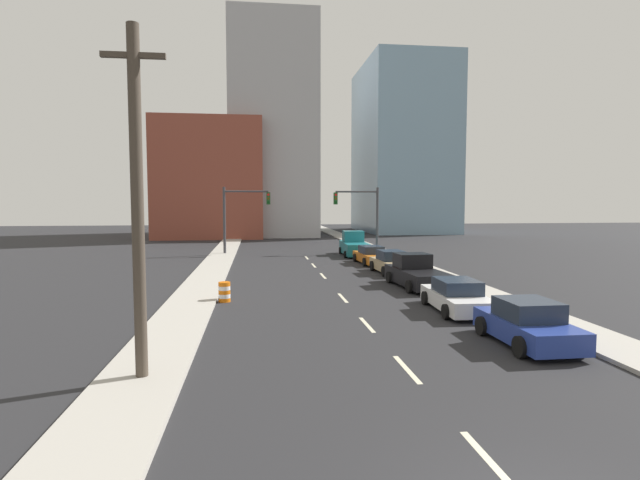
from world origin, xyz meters
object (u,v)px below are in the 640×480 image
object	(u,v)px
sedan_white	(457,297)
sedan_orange	(371,255)
sedan_tan	(391,263)
utility_pole_left_near	(137,202)
traffic_signal_left	(238,211)
sedan_blue	(528,324)
pickup_truck_black	(416,273)
traffic_barrel	(224,292)
traffic_signal_right	(365,211)
pickup_truck_teal	(354,246)

from	to	relation	value
sedan_white	sedan_orange	distance (m)	16.96
sedan_tan	utility_pole_left_near	bearing A→B (deg)	-124.83
traffic_signal_left	sedan_orange	distance (m)	13.70
sedan_blue	pickup_truck_black	xyz separation A→B (m)	(-0.05, 11.52, 0.06)
utility_pole_left_near	pickup_truck_black	size ratio (longest dim) A/B	1.70
traffic_barrel	traffic_signal_left	bearing A→B (deg)	90.38
traffic_signal_left	sedan_orange	world-z (taller)	traffic_signal_left
sedan_blue	sedan_tan	size ratio (longest dim) A/B	0.92
sedan_blue	sedan_white	size ratio (longest dim) A/B	0.88
traffic_barrel	sedan_tan	size ratio (longest dim) A/B	0.21
sedan_white	pickup_truck_black	world-z (taller)	pickup_truck_black
sedan_white	sedan_tan	xyz separation A→B (m)	(0.25, 11.70, 0.05)
utility_pole_left_near	sedan_blue	distance (m)	12.77
traffic_signal_left	traffic_signal_right	bearing A→B (deg)	0.00
sedan_white	sedan_tan	bearing A→B (deg)	91.45
sedan_orange	pickup_truck_black	bearing A→B (deg)	-92.08
traffic_signal_right	sedan_white	bearing A→B (deg)	-93.18
traffic_signal_right	utility_pole_left_near	bearing A→B (deg)	-112.03
sedan_blue	pickup_truck_black	size ratio (longest dim) A/B	0.78
pickup_truck_black	pickup_truck_teal	distance (m)	16.74
sedan_tan	pickup_truck_teal	size ratio (longest dim) A/B	0.79
traffic_signal_right	traffic_barrel	bearing A→B (deg)	-117.90
sedan_blue	pickup_truck_teal	xyz separation A→B (m)	(-0.30, 28.25, 0.17)
sedan_white	pickup_truck_black	bearing A→B (deg)	90.45
sedan_blue	traffic_signal_left	bearing A→B (deg)	109.04
traffic_signal_left	sedan_blue	world-z (taller)	traffic_signal_left
traffic_signal_left	traffic_signal_right	xyz separation A→B (m)	(11.71, 0.00, 0.00)
traffic_barrel	sedan_blue	xyz separation A→B (m)	(10.46, -8.55, 0.21)
sedan_white	sedan_tan	size ratio (longest dim) A/B	1.05
traffic_signal_right	sedan_orange	xyz separation A→B (m)	(-1.27, -8.23, -3.33)
traffic_signal_right	sedan_blue	distance (m)	30.59
pickup_truck_teal	utility_pole_left_near	bearing A→B (deg)	-108.72
sedan_blue	sedan_white	bearing A→B (deg)	93.05
traffic_signal_right	sedan_orange	distance (m)	8.97
sedan_tan	sedan_white	bearing A→B (deg)	-93.69
traffic_signal_right	sedan_orange	bearing A→B (deg)	-98.77
traffic_barrel	pickup_truck_teal	distance (m)	22.17
traffic_signal_right	sedan_white	world-z (taller)	traffic_signal_right
sedan_blue	sedan_white	distance (m)	5.22
sedan_white	sedan_orange	size ratio (longest dim) A/B	0.99
traffic_signal_right	pickup_truck_teal	xyz separation A→B (m)	(-1.40, -2.14, -3.10)
traffic_signal_right	traffic_barrel	size ratio (longest dim) A/B	6.44
traffic_signal_right	pickup_truck_black	distance (m)	19.18
sedan_white	sedan_orange	world-z (taller)	sedan_white
traffic_signal_left	sedan_white	world-z (taller)	traffic_signal_left
sedan_blue	sedan_tan	xyz separation A→B (m)	(-0.04, 16.91, 0.01)
traffic_signal_left	sedan_white	bearing A→B (deg)	-67.74
sedan_blue	sedan_white	world-z (taller)	sedan_blue
utility_pole_left_near	sedan_orange	size ratio (longest dim) A/B	1.90
traffic_barrel	sedan_tan	world-z (taller)	sedan_tan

